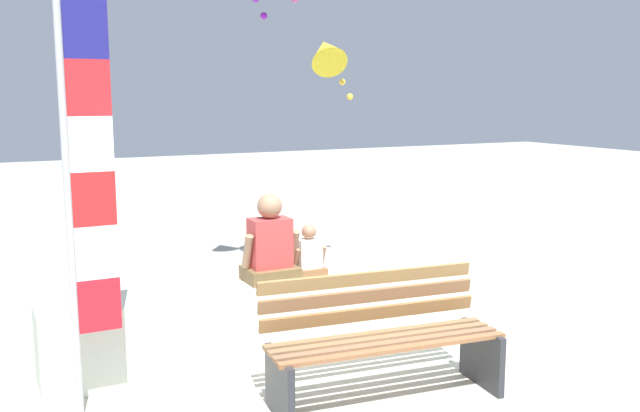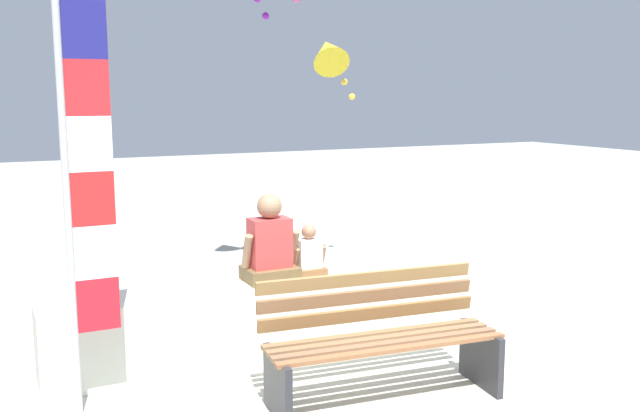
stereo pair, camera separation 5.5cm
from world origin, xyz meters
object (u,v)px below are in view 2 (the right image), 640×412
at_px(flag_banner, 81,162).
at_px(kite_yellow, 329,52).
at_px(person_child, 309,256).
at_px(person_adult, 270,247).
at_px(park_bench, 380,341).

xyz_separation_m(flag_banner, kite_yellow, (3.32, 2.93, 0.94)).
distance_m(person_child, flag_banner, 2.17).
bearing_deg(person_child, person_adult, -179.94).
distance_m(park_bench, person_adult, 1.33).
bearing_deg(park_bench, person_adult, 107.56).
bearing_deg(person_child, kite_yellow, 59.68).
bearing_deg(kite_yellow, park_bench, -111.34).
relative_size(person_child, kite_yellow, 0.51).
bearing_deg(flag_banner, person_adult, 18.02).
height_order(park_bench, kite_yellow, kite_yellow).
bearing_deg(person_adult, person_child, 0.06).
xyz_separation_m(park_bench, person_child, (-0.01, 1.18, 0.38)).
bearing_deg(park_bench, person_child, 90.51).
relative_size(park_bench, kite_yellow, 1.99).
distance_m(park_bench, person_child, 1.24).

